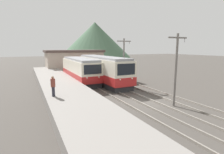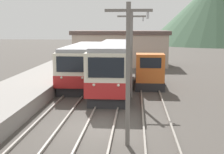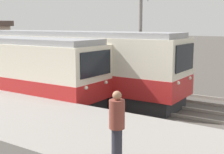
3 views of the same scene
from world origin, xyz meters
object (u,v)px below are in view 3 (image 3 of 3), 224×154
Objects in this scene: shunting_locomotive at (88,68)px; person_on_platform at (117,124)px; commuter_train_center at (73,66)px; catenary_mast_mid at (140,39)px; commuter_train_left at (13,72)px.

shunting_locomotive reaches higher than person_on_platform.
shunting_locomotive is 14.49m from person_on_platform.
commuter_train_center is 2.22× the size of catenary_mast_mid.
commuter_train_left is 2.10× the size of shunting_locomotive.
commuter_train_center is at bearing 112.16° from catenary_mast_mid.
commuter_train_left is 6.53× the size of person_on_platform.
person_on_platform is (-8.02, -8.19, 0.13)m from commuter_train_center.
person_on_platform is at bearing -117.27° from commuter_train_left.
shunting_locomotive is 0.88× the size of catenary_mast_mid.
commuter_train_center is at bearing 45.61° from person_on_platform.
commuter_train_left is at bearing 172.65° from shunting_locomotive.
commuter_train_left is 0.83× the size of commuter_train_center.
commuter_train_center is at bearing -34.65° from commuter_train_left.
person_on_platform is (-9.53, -4.49, -1.53)m from catenary_mast_mid.
commuter_train_left reaches higher than person_on_platform.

